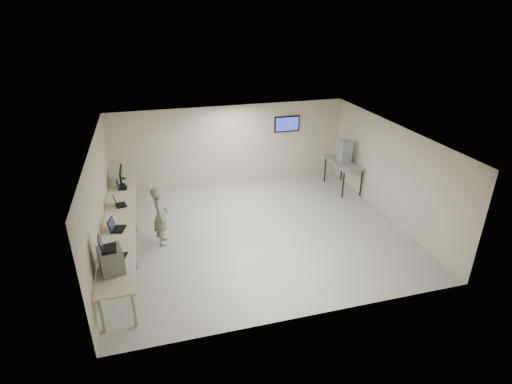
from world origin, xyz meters
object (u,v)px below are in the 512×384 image
object	(u,v)px
equipment_box	(111,260)
side_table	(344,164)
workbench	(120,223)
soldier	(161,216)

from	to	relation	value
equipment_box	side_table	xyz separation A→B (m)	(7.25, 4.24, -0.26)
workbench	side_table	distance (m)	7.48
soldier	side_table	world-z (taller)	soldier
side_table	equipment_box	bearing A→B (deg)	-149.68
equipment_box	side_table	size ratio (longest dim) A/B	0.32
soldier	workbench	bearing A→B (deg)	104.12
workbench	soldier	xyz separation A→B (m)	(0.99, 0.14, -0.01)
workbench	equipment_box	bearing A→B (deg)	-91.67
workbench	soldier	distance (m)	1.00
side_table	soldier	bearing A→B (deg)	-162.56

